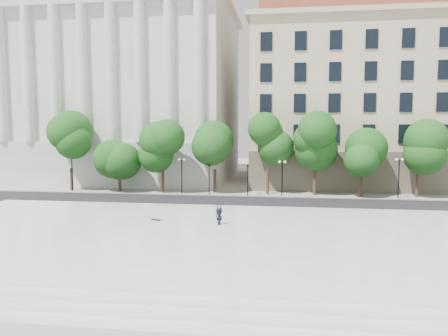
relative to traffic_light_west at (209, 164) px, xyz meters
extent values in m
plane|color=#A8A69F|center=(2.26, -22.30, -3.68)|extent=(160.00, 160.00, 0.00)
cube|color=white|center=(2.26, -19.30, -3.45)|extent=(44.00, 22.00, 0.45)
cube|color=black|center=(2.26, -4.30, -3.67)|extent=(60.00, 8.00, 0.02)
cube|color=#A8A69B|center=(2.26, 1.70, -3.62)|extent=(60.00, 4.00, 0.12)
cube|color=silver|center=(-14.74, 16.70, 8.82)|extent=(30.00, 26.00, 25.00)
cube|color=silver|center=(-14.74, 16.70, 21.62)|extent=(31.50, 27.50, 0.60)
cube|color=beige|center=(22.26, 16.70, 6.82)|extent=(36.00, 26.00, 21.00)
cube|color=brown|center=(22.26, 16.70, 18.62)|extent=(34.00, 24.00, 1.40)
cylinder|color=black|center=(0.00, 0.00, -1.93)|extent=(0.10, 0.10, 3.50)
imported|color=black|center=(0.00, 0.00, 0.16)|extent=(0.83, 1.72, 0.68)
cylinder|color=black|center=(4.45, 0.00, -1.93)|extent=(0.10, 0.10, 3.50)
imported|color=black|center=(4.45, 0.00, 0.20)|extent=(0.71, 1.90, 0.75)
imported|color=black|center=(3.63, -16.49, -3.01)|extent=(1.35, 1.68, 0.44)
cube|color=black|center=(-1.64, -15.68, -3.18)|extent=(0.82, 0.40, 0.08)
cube|color=white|center=(2.26, -30.80, -3.53)|extent=(44.00, 1.00, 0.30)
cube|color=white|center=(2.26, -31.80, -3.60)|extent=(44.00, 1.00, 0.15)
cube|color=white|center=(2.26, -32.80, -3.67)|extent=(44.00, 1.00, 0.02)
cube|color=red|center=(2.91, -31.80, -3.52)|extent=(0.08, 0.06, 0.01)
cylinder|color=#382619|center=(-17.39, 1.10, -2.25)|extent=(0.36, 0.36, 2.85)
sphere|color=#1D5016|center=(-17.39, 1.10, 1.62)|extent=(4.42, 4.42, 4.42)
cylinder|color=#382619|center=(-11.28, 1.33, -2.46)|extent=(0.36, 0.36, 2.42)
sphere|color=#1D5016|center=(-11.28, 1.33, 0.82)|extent=(4.29, 4.29, 4.29)
cylinder|color=#382619|center=(-5.68, 0.68, -2.30)|extent=(0.36, 0.36, 2.76)
sphere|color=#1D5016|center=(-5.68, 0.68, 1.45)|extent=(4.10, 4.10, 4.10)
cylinder|color=#382619|center=(0.39, 1.66, -2.23)|extent=(0.36, 0.36, 2.90)
sphere|color=#1D5016|center=(0.39, 1.66, 1.71)|extent=(4.41, 4.41, 4.41)
cylinder|color=#382619|center=(6.66, 1.43, -2.14)|extent=(0.36, 0.36, 3.07)
sphere|color=#1D5016|center=(6.66, 1.43, 2.03)|extent=(3.53, 3.53, 3.53)
cylinder|color=#382619|center=(12.01, 1.12, -2.18)|extent=(0.36, 0.36, 2.98)
sphere|color=#1D5016|center=(12.01, 1.12, 1.86)|extent=(4.14, 4.14, 4.14)
cylinder|color=#382619|center=(17.07, 0.76, -2.28)|extent=(0.36, 0.36, 2.80)
sphere|color=#1D5016|center=(17.07, 0.76, 1.52)|extent=(3.92, 3.92, 3.92)
cylinder|color=#382619|center=(23.23, 1.46, -2.14)|extent=(0.36, 0.36, 3.06)
sphere|color=#1D5016|center=(23.23, 1.46, 2.01)|extent=(3.99, 3.99, 3.99)
cylinder|color=black|center=(-16.88, 0.30, -1.56)|extent=(0.12, 0.12, 4.22)
cube|color=black|center=(-16.88, 0.30, 0.55)|extent=(0.60, 0.06, 0.06)
sphere|color=white|center=(-17.18, 0.30, 0.65)|extent=(0.28, 0.28, 0.28)
sphere|color=white|center=(-16.58, 0.30, 0.65)|extent=(0.28, 0.28, 0.28)
cylinder|color=black|center=(-3.30, 0.30, -1.67)|extent=(0.12, 0.12, 4.02)
cube|color=black|center=(-3.30, 0.30, 0.34)|extent=(0.60, 0.06, 0.06)
sphere|color=white|center=(-3.60, 0.30, 0.44)|extent=(0.28, 0.28, 0.28)
sphere|color=white|center=(-3.00, 0.30, 0.44)|extent=(0.28, 0.28, 0.28)
cylinder|color=black|center=(8.32, 0.30, -1.74)|extent=(0.12, 0.12, 3.87)
cube|color=black|center=(8.32, 0.30, 0.20)|extent=(0.60, 0.06, 0.06)
sphere|color=white|center=(8.02, 0.30, 0.30)|extent=(0.28, 0.28, 0.28)
sphere|color=white|center=(8.62, 0.30, 0.30)|extent=(0.28, 0.28, 0.28)
cylinder|color=black|center=(20.95, 0.30, -1.53)|extent=(0.12, 0.12, 4.29)
cube|color=black|center=(20.95, 0.30, 0.62)|extent=(0.60, 0.06, 0.06)
sphere|color=white|center=(20.65, 0.30, 0.72)|extent=(0.28, 0.28, 0.28)
sphere|color=white|center=(21.25, 0.30, 0.72)|extent=(0.28, 0.28, 0.28)
camera|label=1|loc=(8.51, -49.13, 4.38)|focal=35.00mm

